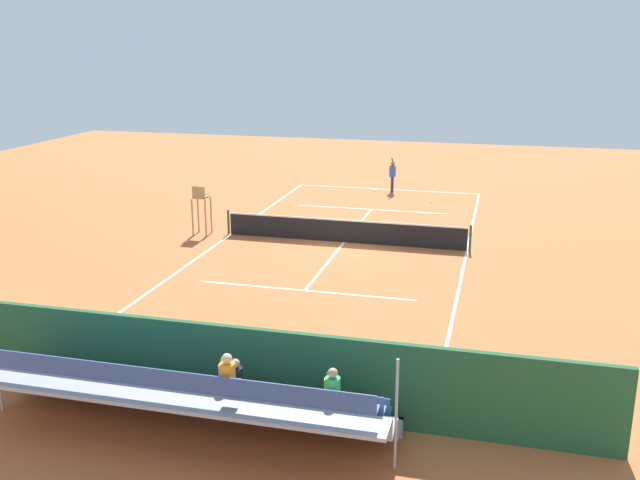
{
  "coord_description": "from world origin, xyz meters",
  "views": [
    {
      "loc": [
        -6.18,
        27.88,
        8.22
      ],
      "look_at": [
        0.0,
        4.0,
        1.2
      ],
      "focal_mm": 40.3,
      "sensor_mm": 36.0,
      "label": 1
    }
  ],
  "objects_px": {
    "bleacher_stand": "(193,396)",
    "tennis_player": "(392,174)",
    "courtside_bench": "(342,382)",
    "tennis_net": "(344,231)",
    "umpire_chair": "(201,205)",
    "tennis_racket": "(375,190)",
    "equipment_bag": "(257,389)",
    "tennis_ball_near": "(431,203)"
  },
  "relations": [
    {
      "from": "tennis_net",
      "to": "equipment_bag",
      "type": "xyz_separation_m",
      "value": [
        -0.89,
        13.4,
        -0.32
      ]
    },
    {
      "from": "tennis_net",
      "to": "tennis_racket",
      "type": "height_order",
      "value": "tennis_net"
    },
    {
      "from": "umpire_chair",
      "to": "tennis_ball_near",
      "type": "distance_m",
      "value": 12.37
    },
    {
      "from": "equipment_bag",
      "to": "tennis_player",
      "type": "height_order",
      "value": "tennis_player"
    },
    {
      "from": "equipment_bag",
      "to": "tennis_player",
      "type": "xyz_separation_m",
      "value": [
        0.55,
        -23.81,
        0.84
      ]
    },
    {
      "from": "equipment_bag",
      "to": "tennis_racket",
      "type": "xyz_separation_m",
      "value": [
        1.52,
        -24.0,
        -0.16
      ]
    },
    {
      "from": "tennis_net",
      "to": "umpire_chair",
      "type": "xyz_separation_m",
      "value": [
        6.2,
        0.33,
        0.81
      ]
    },
    {
      "from": "equipment_bag",
      "to": "tennis_ball_near",
      "type": "height_order",
      "value": "equipment_bag"
    },
    {
      "from": "tennis_player",
      "to": "courtside_bench",
      "type": "bearing_deg",
      "value": 96.2
    },
    {
      "from": "umpire_chair",
      "to": "bleacher_stand",
      "type": "bearing_deg",
      "value": 113.0
    },
    {
      "from": "equipment_bag",
      "to": "tennis_racket",
      "type": "relative_size",
      "value": 1.54
    },
    {
      "from": "bleacher_stand",
      "to": "tennis_racket",
      "type": "height_order",
      "value": "bleacher_stand"
    },
    {
      "from": "umpire_chair",
      "to": "equipment_bag",
      "type": "distance_m",
      "value": 14.91
    },
    {
      "from": "tennis_net",
      "to": "courtside_bench",
      "type": "distance_m",
      "value": 13.59
    },
    {
      "from": "bleacher_stand",
      "to": "tennis_ball_near",
      "type": "bearing_deg",
      "value": -96.14
    },
    {
      "from": "umpire_chair",
      "to": "courtside_bench",
      "type": "height_order",
      "value": "umpire_chair"
    },
    {
      "from": "tennis_ball_near",
      "to": "equipment_bag",
      "type": "bearing_deg",
      "value": 85.22
    },
    {
      "from": "courtside_bench",
      "to": "tennis_racket",
      "type": "xyz_separation_m",
      "value": [
        3.55,
        -23.87,
        -0.54
      ]
    },
    {
      "from": "umpire_chair",
      "to": "courtside_bench",
      "type": "relative_size",
      "value": 1.19
    },
    {
      "from": "bleacher_stand",
      "to": "equipment_bag",
      "type": "bearing_deg",
      "value": -110.49
    },
    {
      "from": "bleacher_stand",
      "to": "courtside_bench",
      "type": "bearing_deg",
      "value": -143.04
    },
    {
      "from": "equipment_bag",
      "to": "courtside_bench",
      "type": "bearing_deg",
      "value": -176.37
    },
    {
      "from": "tennis_player",
      "to": "tennis_ball_near",
      "type": "xyz_separation_m",
      "value": [
        -2.35,
        2.24,
        -0.98
      ]
    },
    {
      "from": "equipment_bag",
      "to": "tennis_racket",
      "type": "height_order",
      "value": "equipment_bag"
    },
    {
      "from": "equipment_bag",
      "to": "tennis_racket",
      "type": "bearing_deg",
      "value": -86.37
    },
    {
      "from": "courtside_bench",
      "to": "tennis_racket",
      "type": "height_order",
      "value": "courtside_bench"
    },
    {
      "from": "tennis_net",
      "to": "tennis_ball_near",
      "type": "height_order",
      "value": "tennis_net"
    },
    {
      "from": "tennis_player",
      "to": "tennis_net",
      "type": "bearing_deg",
      "value": 88.09
    },
    {
      "from": "umpire_chair",
      "to": "tennis_racket",
      "type": "relative_size",
      "value": 3.65
    },
    {
      "from": "tennis_racket",
      "to": "bleacher_stand",
      "type": "bearing_deg",
      "value": 91.76
    },
    {
      "from": "tennis_player",
      "to": "bleacher_stand",
      "type": "bearing_deg",
      "value": 89.61
    },
    {
      "from": "tennis_player",
      "to": "umpire_chair",
      "type": "bearing_deg",
      "value": 58.63
    },
    {
      "from": "umpire_chair",
      "to": "tennis_player",
      "type": "height_order",
      "value": "umpire_chair"
    },
    {
      "from": "bleacher_stand",
      "to": "tennis_player",
      "type": "height_order",
      "value": "bleacher_stand"
    },
    {
      "from": "tennis_racket",
      "to": "courtside_bench",
      "type": "bearing_deg",
      "value": 98.45
    },
    {
      "from": "courtside_bench",
      "to": "equipment_bag",
      "type": "height_order",
      "value": "courtside_bench"
    },
    {
      "from": "tennis_player",
      "to": "tennis_racket",
      "type": "bearing_deg",
      "value": -11.14
    },
    {
      "from": "equipment_bag",
      "to": "tennis_player",
      "type": "bearing_deg",
      "value": -88.68
    },
    {
      "from": "tennis_racket",
      "to": "tennis_ball_near",
      "type": "relative_size",
      "value": 8.87
    },
    {
      "from": "umpire_chair",
      "to": "tennis_ball_near",
      "type": "relative_size",
      "value": 32.42
    },
    {
      "from": "tennis_net",
      "to": "umpire_chair",
      "type": "distance_m",
      "value": 6.26
    },
    {
      "from": "umpire_chair",
      "to": "tennis_racket",
      "type": "xyz_separation_m",
      "value": [
        -5.57,
        -10.93,
        -1.3
      ]
    }
  ]
}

